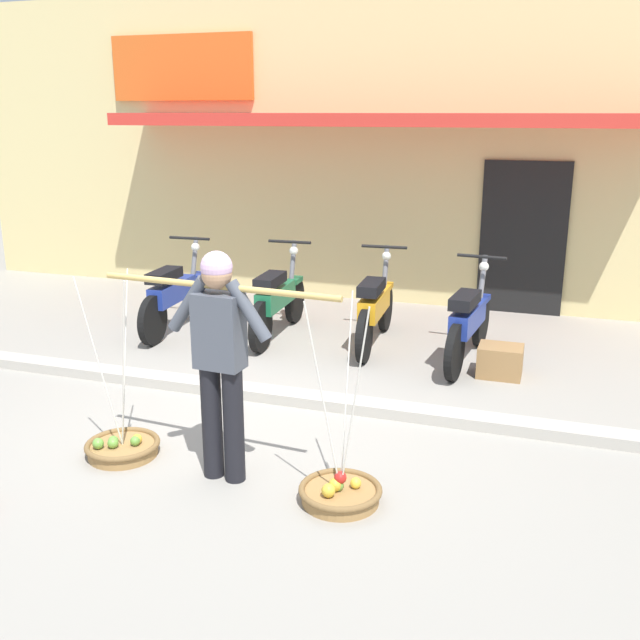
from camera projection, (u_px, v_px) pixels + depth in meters
name	position (u px, v px, depth m)	size (l,w,h in m)	color
ground_plane	(239.00, 429.00, 6.16)	(90.00, 90.00, 0.00)	gray
sidewalk_curb	(270.00, 394.00, 6.79)	(20.00, 0.24, 0.10)	#AEA89C
fruit_vendor	(220.00, 352.00, 5.08)	(1.83, 0.22, 1.70)	black
fruit_basket_left_side	(340.00, 492.00, 4.99)	(0.58, 0.58, 1.45)	#9E7542
fruit_basket_right_side	(122.00, 446.00, 5.67)	(0.58, 0.58, 1.45)	#9E7542
motorcycle_nearest_shop	(175.00, 295.00, 8.80)	(0.54, 1.82, 1.09)	black
motorcycle_second_in_row	(278.00, 300.00, 8.56)	(0.54, 1.82, 1.09)	black
motorcycle_third_in_row	(375.00, 308.00, 8.23)	(0.54, 1.82, 1.09)	black
motorcycle_end_of_row	(469.00, 322.00, 7.68)	(0.54, 1.82, 1.09)	black
storefront_building	(416.00, 143.00, 12.03)	(13.00, 6.00, 4.20)	#DBC684
wooden_crate	(500.00, 361.00, 7.36)	(0.44, 0.36, 0.32)	olive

